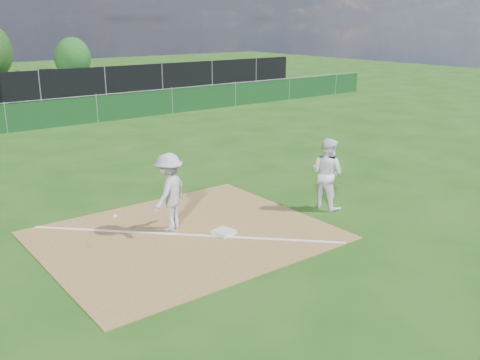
# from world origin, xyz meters

# --- Properties ---
(ground) EXTENTS (90.00, 90.00, 0.00)m
(ground) POSITION_xyz_m (0.00, 10.00, 0.00)
(ground) COLOR #1C450E
(ground) RESTS_ON ground
(infield_dirt) EXTENTS (6.00, 5.00, 0.02)m
(infield_dirt) POSITION_xyz_m (0.00, 1.00, 0.01)
(infield_dirt) COLOR olive
(infield_dirt) RESTS_ON ground
(foul_line) EXTENTS (5.01, 5.01, 0.01)m
(foul_line) POSITION_xyz_m (0.00, 1.00, 0.03)
(foul_line) COLOR white
(foul_line) RESTS_ON infield_dirt
(green_fence) EXTENTS (44.00, 0.05, 1.20)m
(green_fence) POSITION_xyz_m (0.00, 15.00, 0.60)
(green_fence) COLOR #0E3414
(green_fence) RESTS_ON ground
(first_base) EXTENTS (0.48, 0.48, 0.09)m
(first_base) POSITION_xyz_m (0.70, 0.51, 0.06)
(first_base) COLOR silver
(first_base) RESTS_ON infield_dirt
(play_at_first) EXTENTS (2.06, 1.15, 1.76)m
(play_at_first) POSITION_xyz_m (-0.07, 1.49, 0.90)
(play_at_first) COLOR silver
(play_at_first) RESTS_ON infield_dirt
(runner) EXTENTS (0.78, 0.95, 1.80)m
(runner) POSITION_xyz_m (3.83, 0.40, 0.90)
(runner) COLOR white
(runner) RESTS_ON ground
(car_right) EXTENTS (4.97, 2.42, 1.39)m
(car_right) POSITION_xyz_m (6.63, 27.86, 0.71)
(car_right) COLOR black
(car_right) RESTS_ON parking_lot
(tree_right) EXTENTS (2.76, 2.76, 3.28)m
(tree_right) POSITION_xyz_m (9.80, 32.92, 1.68)
(tree_right) COLOR #382316
(tree_right) RESTS_ON ground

